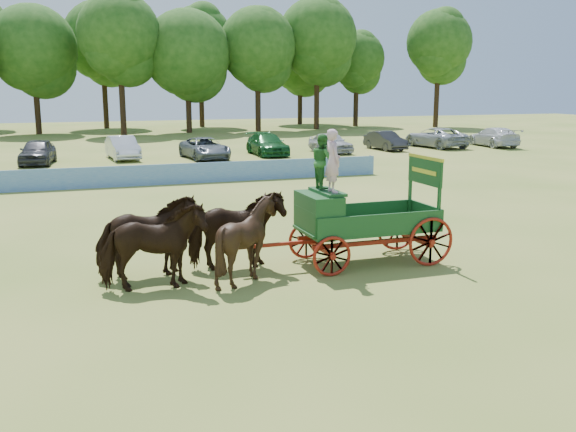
# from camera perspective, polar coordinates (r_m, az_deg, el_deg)

# --- Properties ---
(ground) EXTENTS (160.00, 160.00, 0.00)m
(ground) POSITION_cam_1_polar(r_m,az_deg,el_deg) (16.23, -1.67, -6.34)
(ground) COLOR #988F44
(ground) RESTS_ON ground
(horse_lead_left) EXTENTS (2.62, 1.26, 2.18)m
(horse_lead_left) POSITION_cam_1_polar(r_m,az_deg,el_deg) (16.06, -11.92, -2.73)
(horse_lead_left) COLOR black
(horse_lead_left) RESTS_ON ground
(horse_lead_right) EXTENTS (2.66, 1.36, 2.18)m
(horse_lead_right) POSITION_cam_1_polar(r_m,az_deg,el_deg) (17.12, -12.41, -1.87)
(horse_lead_right) COLOR black
(horse_lead_right) RESTS_ON ground
(horse_wheel_left) EXTENTS (2.10, 1.89, 2.19)m
(horse_wheel_left) POSITION_cam_1_polar(r_m,az_deg,el_deg) (16.52, -3.64, -2.10)
(horse_wheel_left) COLOR black
(horse_wheel_left) RESTS_ON ground
(horse_wheel_right) EXTENTS (2.62, 1.27, 2.18)m
(horse_wheel_right) POSITION_cam_1_polar(r_m,az_deg,el_deg) (17.55, -4.62, -1.30)
(horse_wheel_right) COLOR black
(horse_wheel_right) RESTS_ON ground
(farm_dray) EXTENTS (6.00, 2.00, 3.85)m
(farm_dray) POSITION_cam_1_polar(r_m,az_deg,el_deg) (17.91, 4.96, 0.80)
(farm_dray) COLOR #9B1B0F
(farm_dray) RESTS_ON ground
(sponsor_banner) EXTENTS (26.00, 0.08, 1.05)m
(sponsor_banner) POSITION_cam_1_polar(r_m,az_deg,el_deg) (33.23, -12.87, 3.54)
(sponsor_banner) COLOR #2162B3
(sponsor_banner) RESTS_ON ground
(parked_cars) EXTENTS (57.56, 7.76, 1.62)m
(parked_cars) POSITION_cam_1_polar(r_m,az_deg,el_deg) (45.70, -8.34, 6.11)
(parked_cars) COLOR silver
(parked_cars) RESTS_ON ground
(treeline) EXTENTS (90.03, 23.49, 15.21)m
(treeline) POSITION_cam_1_polar(r_m,az_deg,el_deg) (74.51, -20.41, 14.18)
(treeline) COLOR #382314
(treeline) RESTS_ON ground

